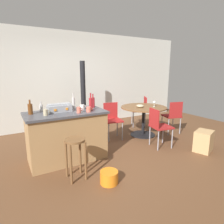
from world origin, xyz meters
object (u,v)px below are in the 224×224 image
at_px(bottle_1, 30,109).
at_px(bottle_3, 74,103).
at_px(dining_table, 143,113).
at_px(cup_0, 82,107).
at_px(folding_chair_far, 141,109).
at_px(folding_chair_near, 173,115).
at_px(serving_bowl, 140,106).
at_px(folding_chair_right, 159,125).
at_px(cup_3, 89,109).
at_px(bottle_4, 93,102).
at_px(bottle_2, 91,104).
at_px(plastic_bucket, 109,177).
at_px(cardboard_box, 204,141).
at_px(toolbox, 59,108).
at_px(bottle_0, 41,108).
at_px(cup_2, 46,112).
at_px(wine_glass, 154,103).
at_px(folding_chair_left, 112,118).
at_px(cup_1, 79,110).
at_px(kitchen_island, 67,136).
at_px(wooden_stool, 75,151).
at_px(wood_stove, 84,115).

xyz_separation_m(bottle_1, bottle_3, (0.78, 0.07, 0.02)).
height_order(dining_table, cup_0, cup_0).
height_order(folding_chair_far, bottle_3, bottle_3).
height_order(folding_chair_near, cup_0, cup_0).
height_order(folding_chair_near, serving_bowl, folding_chair_near).
relative_size(folding_chair_right, cup_3, 7.02).
bearing_deg(bottle_3, cup_3, -68.76).
distance_m(folding_chair_near, bottle_4, 2.30).
bearing_deg(bottle_3, bottle_2, -46.58).
xyz_separation_m(bottle_3, bottle_4, (0.39, -0.04, -0.01)).
distance_m(folding_chair_far, serving_bowl, 0.93).
bearing_deg(plastic_bucket, serving_bowl, 40.65).
bearing_deg(serving_bowl, cardboard_box, -67.56).
height_order(cup_0, serving_bowl, cup_0).
bearing_deg(toolbox, bottle_0, 146.72).
height_order(bottle_0, cup_3, bottle_0).
xyz_separation_m(folding_chair_far, cup_0, (-2.19, -0.96, 0.43)).
distance_m(toolbox, cup_2, 0.33).
relative_size(bottle_1, wine_glass, 1.74).
relative_size(bottle_4, cardboard_box, 0.64).
bearing_deg(bottle_4, plastic_bucket, -104.32).
distance_m(folding_chair_left, folding_chair_right, 1.14).
bearing_deg(cup_1, plastic_bucket, -82.85).
height_order(bottle_4, cup_3, bottle_4).
bearing_deg(cup_1, bottle_2, 21.78).
xyz_separation_m(bottle_4, cup_0, (-0.24, -0.05, -0.06)).
bearing_deg(cardboard_box, cup_1, 160.58).
relative_size(dining_table, bottle_2, 3.55).
height_order(folding_chair_left, bottle_1, bottle_1).
bearing_deg(cup_2, kitchen_island, 16.32).
bearing_deg(folding_chair_near, cup_1, -173.72).
xyz_separation_m(folding_chair_right, cup_3, (-1.51, 0.19, 0.46)).
xyz_separation_m(bottle_0, bottle_4, (0.97, -0.12, 0.03)).
distance_m(folding_chair_near, bottle_2, 2.45).
bearing_deg(cup_2, cup_1, -9.54).
height_order(folding_chair_far, plastic_bucket, folding_chair_far).
distance_m(toolbox, cup_3, 0.53).
bearing_deg(toolbox, wooden_stool, -89.77).
height_order(folding_chair_right, bottle_0, bottle_0).
relative_size(wood_stove, serving_bowl, 10.36).
height_order(folding_chair_near, bottle_4, bottle_4).
relative_size(folding_chair_near, folding_chair_far, 0.98).
distance_m(bottle_2, cup_3, 0.18).
height_order(bottle_2, serving_bowl, bottle_2).
height_order(toolbox, bottle_2, bottle_2).
relative_size(bottle_3, cup_0, 2.54).
bearing_deg(bottle_1, bottle_4, 1.67).
relative_size(toolbox, bottle_4, 1.49).
bearing_deg(toolbox, bottle_3, 18.50).
bearing_deg(cup_2, bottle_0, 90.72).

